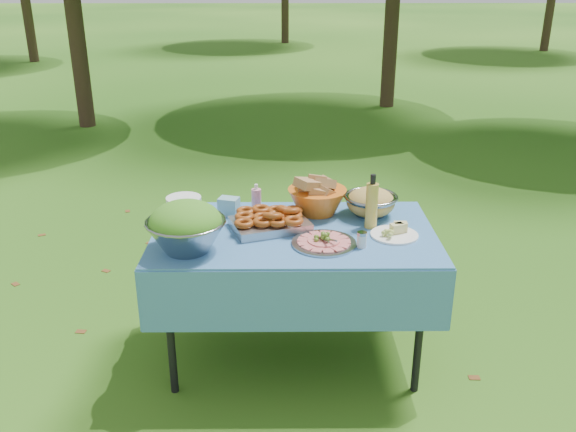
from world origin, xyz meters
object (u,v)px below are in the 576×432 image
object	(u,v)px
picnic_table	(294,295)
oil_bottle	(372,201)
salad_bowl	(186,227)
pasta_bowl_steel	(371,202)
charcuterie_platter	(324,237)
plate_stack	(184,203)
bread_bowl	(317,195)

from	to	relation	value
picnic_table	oil_bottle	distance (m)	0.67
salad_bowl	pasta_bowl_steel	bearing A→B (deg)	25.80
salad_bowl	oil_bottle	world-z (taller)	oil_bottle
charcuterie_platter	oil_bottle	world-z (taller)	oil_bottle
pasta_bowl_steel	charcuterie_platter	distance (m)	0.48
salad_bowl	charcuterie_platter	xyz separation A→B (m)	(0.67, 0.07, -0.09)
pasta_bowl_steel	charcuterie_platter	bearing A→B (deg)	-125.73
plate_stack	picnic_table	bearing A→B (deg)	-27.33
pasta_bowl_steel	charcuterie_platter	size ratio (longest dim) A/B	0.90
oil_bottle	salad_bowl	bearing A→B (deg)	-163.13
picnic_table	plate_stack	xyz separation A→B (m)	(-0.62, 0.32, 0.42)
salad_bowl	picnic_table	bearing A→B (deg)	23.72
charcuterie_platter	oil_bottle	distance (m)	0.35
bread_bowl	salad_bowl	bearing A→B (deg)	-143.32
salad_bowl	pasta_bowl_steel	world-z (taller)	salad_bowl
plate_stack	charcuterie_platter	world-z (taller)	same
plate_stack	oil_bottle	size ratio (longest dim) A/B	0.68
plate_stack	bread_bowl	size ratio (longest dim) A/B	0.61
bread_bowl	pasta_bowl_steel	world-z (taller)	bread_bowl
bread_bowl	oil_bottle	xyz separation A→B (m)	(0.27, -0.21, 0.04)
plate_stack	oil_bottle	bearing A→B (deg)	-14.71
picnic_table	bread_bowl	distance (m)	0.57
plate_stack	bread_bowl	bearing A→B (deg)	-4.84
bread_bowl	oil_bottle	size ratio (longest dim) A/B	1.12
pasta_bowl_steel	oil_bottle	distance (m)	0.19
picnic_table	plate_stack	distance (m)	0.81
picnic_table	pasta_bowl_steel	xyz separation A→B (m)	(0.43, 0.23, 0.46)
picnic_table	charcuterie_platter	distance (m)	0.47
bread_bowl	charcuterie_platter	world-z (taller)	bread_bowl
oil_bottle	pasta_bowl_steel	bearing A→B (deg)	83.30
pasta_bowl_steel	plate_stack	bearing A→B (deg)	174.97
salad_bowl	plate_stack	bearing A→B (deg)	100.13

